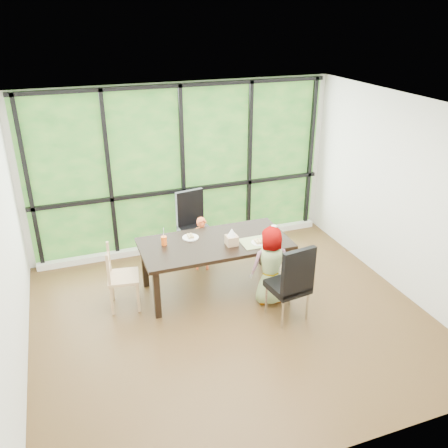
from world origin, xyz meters
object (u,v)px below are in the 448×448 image
Objects in this scene: orange_cup at (164,241)px; white_mug at (274,228)px; chair_window_leather at (195,226)px; chair_end_beech at (123,277)px; green_cup at (278,236)px; dining_table at (215,265)px; chair_interior_leather at (288,281)px; child_older at (271,266)px; plate_far at (190,238)px; plate_near at (259,243)px; child_toddler at (202,244)px; tissue_box at (232,240)px.

orange_cup is 1.53× the size of white_mug.
chair_end_beech is (-1.30, -1.02, -0.09)m from chair_window_leather.
green_cup is (2.13, -0.25, 0.36)m from chair_end_beech.
chair_end_beech is (-1.28, -0.00, 0.08)m from dining_table.
child_older is (-0.04, 0.40, 0.02)m from chair_interior_leather.
plate_far is 2.86× the size of white_mug.
dining_table is at bearing -81.21° from chair_end_beech.
orange_cup is at bearing 162.28° from plate_near.
plate_near is 1.80× the size of green_cup.
dining_table is at bearing 156.65° from plate_near.
child_toddler is at bearing 134.32° from green_cup.
chair_window_leather is 1.21m from tissue_box.
child_toddler is 1.07m from plate_near.
child_older is 4.92× the size of plate_near.
tissue_box is (0.19, -0.76, 0.39)m from child_toddler.
chair_window_leather is 1.68m from child_older.
child_older is at bearing -82.64° from plate_near.
orange_cup is 1.57m from green_cup.
white_mug is (0.27, 1.01, 0.25)m from chair_interior_leather.
green_cup is at bearing -8.73° from tissue_box.
chair_interior_leather is 0.97m from tissue_box.
orange_cup reaches higher than child_toddler.
dining_table is at bearing 163.00° from green_cup.
chair_end_beech is 5.77× the size of tissue_box.
chair_end_beech reaches higher than orange_cup.
green_cup reaches higher than dining_table.
chair_end_beech is 7.27× the size of orange_cup.
chair_interior_leather is 6.93× the size of tissue_box.
orange_cup is at bearing -129.12° from child_toddler.
child_toddler is 3.69× the size of plate_far.
green_cup reaches higher than child_toddler.
tissue_box is at bearing -164.70° from white_mug.
child_toddler is 0.57m from plate_far.
child_toddler is 6.90× the size of orange_cup.
tissue_box reaches higher than dining_table.
plate_near is 1.83× the size of orange_cup.
child_older reaches higher than dining_table.
plate_far is (-0.30, -0.78, 0.22)m from chair_window_leather.
chair_interior_leather is at bearing -50.25° from child_toddler.
child_older is (1.89, -0.56, 0.11)m from chair_end_beech.
plate_far is (-0.89, 0.79, 0.20)m from child_older.
plate_near is 0.39m from tissue_box.
orange_cup is 0.79× the size of tissue_box.
chair_interior_leather is at bearing -105.05° from green_cup.
chair_window_leather is 1.66m from chair_end_beech.
child_older is at bearing -127.38° from green_cup.
orange_cup is at bearing 167.27° from dining_table.
chair_interior_leather reaches higher than child_toddler.
chair_interior_leather is at bearing -51.99° from plate_far.
green_cup reaches higher than orange_cup.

